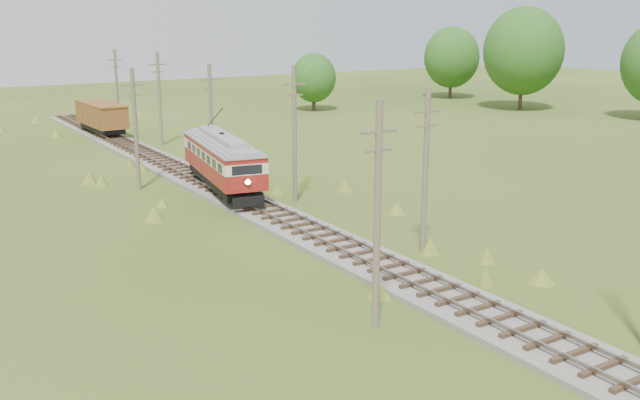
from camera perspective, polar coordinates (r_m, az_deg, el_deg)
railbed_main at (r=48.83m, az=-7.03°, el=0.35°), size 3.60×96.00×0.57m
streetcar at (r=49.57m, az=-7.81°, el=3.37°), size 4.85×12.29×5.55m
gondola at (r=77.52m, az=-17.08°, el=6.45°), size 3.20×8.92×2.93m
gravel_pile at (r=61.46m, az=-8.48°, el=3.50°), size 3.17×3.36×1.15m
utility_pole_r_2 at (r=36.43m, az=8.44°, el=2.35°), size 1.60×0.30×8.60m
utility_pole_r_3 at (r=46.80m, az=-2.05°, el=5.38°), size 1.60×0.30×9.00m
utility_pole_r_4 at (r=58.26m, az=-8.71°, el=6.68°), size 1.60×0.30×8.40m
utility_pole_r_5 at (r=70.40m, az=-12.72°, el=7.99°), size 1.60×0.30×8.90m
utility_pole_r_6 at (r=82.66m, az=-15.94°, el=8.61°), size 1.60×0.30×8.70m
utility_pole_l_a at (r=27.25m, az=4.61°, el=-1.15°), size 1.60×0.30×9.00m
utility_pole_l_b at (r=51.93m, az=-14.55°, el=5.59°), size 1.60×0.30×8.60m
tree_right_4 at (r=99.91m, az=15.97°, el=11.38°), size 10.50×10.50×13.53m
tree_right_5 at (r=112.68m, az=10.48°, el=11.16°), size 8.40×8.40×10.82m
tree_mid_b at (r=95.49m, az=-0.50°, el=9.75°), size 5.88×5.88×7.57m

